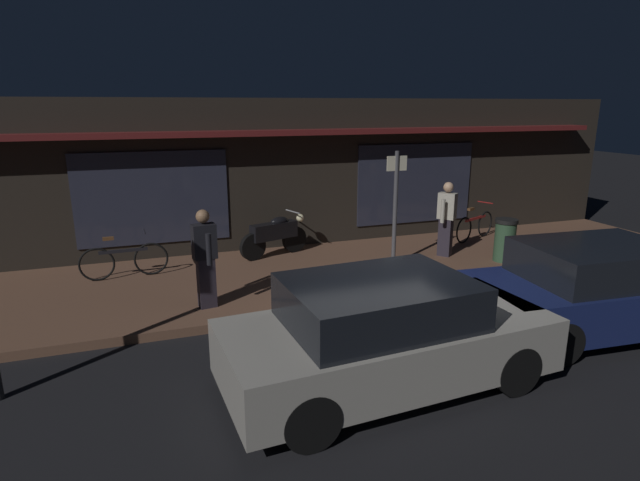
{
  "coord_description": "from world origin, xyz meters",
  "views": [
    {
      "loc": [
        -3.37,
        -6.47,
        3.45
      ],
      "look_at": [
        -0.28,
        2.4,
        0.95
      ],
      "focal_mm": 28.7,
      "sensor_mm": 36.0,
      "label": 1
    }
  ],
  "objects": [
    {
      "name": "ground_plane",
      "position": [
        0.0,
        0.0,
        0.0
      ],
      "size": [
        60.0,
        60.0,
        0.0
      ],
      "primitive_type": "plane",
      "color": "black"
    },
    {
      "name": "sidewalk_slab",
      "position": [
        0.0,
        3.0,
        0.07
      ],
      "size": [
        18.0,
        4.0,
        0.15
      ],
      "primitive_type": "cube",
      "color": "brown",
      "rests_on": "ground_plane"
    },
    {
      "name": "storefront_building",
      "position": [
        0.0,
        6.39,
        1.8
      ],
      "size": [
        18.0,
        3.3,
        3.6
      ],
      "color": "black",
      "rests_on": "ground_plane"
    },
    {
      "name": "motorcycle",
      "position": [
        -0.67,
        4.32,
        0.65
      ],
      "size": [
        1.65,
        0.75,
        0.97
      ],
      "color": "black",
      "rests_on": "sidewalk_slab"
    },
    {
      "name": "bicycle_parked",
      "position": [
        -3.85,
        3.81,
        0.51
      ],
      "size": [
        1.66,
        0.42,
        0.91
      ],
      "color": "black",
      "rests_on": "sidewalk_slab"
    },
    {
      "name": "bicycle_extra",
      "position": [
        4.41,
        4.04,
        0.51
      ],
      "size": [
        1.53,
        0.72,
        0.91
      ],
      "color": "black",
      "rests_on": "sidewalk_slab"
    },
    {
      "name": "person_photographer",
      "position": [
        -2.51,
        1.76,
        1.03
      ],
      "size": [
        0.41,
        0.62,
        1.67
      ],
      "color": "#28232D",
      "rests_on": "sidewalk_slab"
    },
    {
      "name": "person_bystander",
      "position": [
        2.93,
        3.07,
        1.03
      ],
      "size": [
        0.54,
        0.44,
        1.67
      ],
      "color": "#28232D",
      "rests_on": "sidewalk_slab"
    },
    {
      "name": "sign_post",
      "position": [
        1.53,
        2.85,
        1.51
      ],
      "size": [
        0.44,
        0.09,
        2.4
      ],
      "color": "#47474C",
      "rests_on": "sidewalk_slab"
    },
    {
      "name": "trash_bin",
      "position": [
        3.93,
        2.3,
        0.62
      ],
      "size": [
        0.48,
        0.48,
        0.93
      ],
      "color": "#2D4C33",
      "rests_on": "sidewalk_slab"
    },
    {
      "name": "parked_car_near",
      "position": [
        -0.71,
        -1.26,
        0.7
      ],
      "size": [
        4.2,
        2.02,
        1.42
      ],
      "color": "black",
      "rests_on": "ground_plane"
    },
    {
      "name": "parked_car_far",
      "position": [
        3.16,
        -0.87,
        0.7
      ],
      "size": [
        4.22,
        2.07,
        1.42
      ],
      "color": "black",
      "rests_on": "ground_plane"
    }
  ]
}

